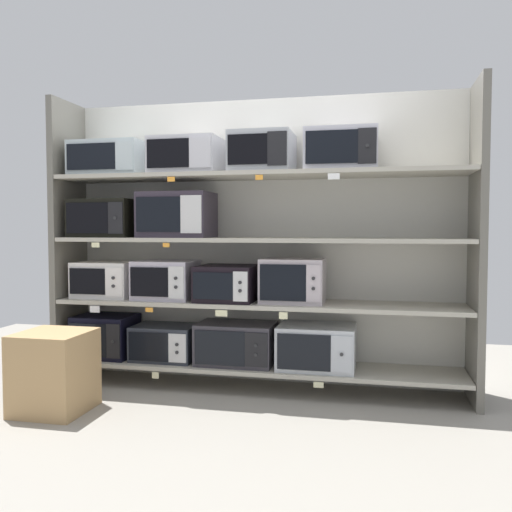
% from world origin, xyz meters
% --- Properties ---
extents(ground, '(6.97, 6.00, 0.02)m').
position_xyz_m(ground, '(0.00, -1.00, -0.01)').
color(ground, gray).
extents(back_panel, '(3.17, 0.04, 2.17)m').
position_xyz_m(back_panel, '(0.00, 0.26, 1.08)').
color(back_panel, beige).
rests_on(back_panel, ground).
extents(upright_left, '(0.05, 0.47, 2.17)m').
position_xyz_m(upright_left, '(-1.52, 0.00, 1.08)').
color(upright_left, '#68645B').
rests_on(upright_left, ground).
extents(upright_right, '(0.05, 0.47, 2.17)m').
position_xyz_m(upright_right, '(1.52, 0.00, 1.08)').
color(upright_right, '#68645B').
rests_on(upright_right, ground).
extents(shelf_0, '(2.97, 0.47, 0.03)m').
position_xyz_m(shelf_0, '(0.00, 0.00, 0.17)').
color(shelf_0, '#ADA899').
rests_on(shelf_0, ground).
extents(microwave_0, '(0.44, 0.38, 0.32)m').
position_xyz_m(microwave_0, '(-1.21, -0.00, 0.34)').
color(microwave_0, black).
rests_on(microwave_0, shelf_0).
extents(microwave_1, '(0.47, 0.36, 0.26)m').
position_xyz_m(microwave_1, '(-0.71, -0.00, 0.31)').
color(microwave_1, '#2A2F39').
rests_on(microwave_1, shelf_0).
extents(microwave_2, '(0.56, 0.39, 0.30)m').
position_xyz_m(microwave_2, '(-0.15, -0.00, 0.33)').
color(microwave_2, '#35323A').
rests_on(microwave_2, shelf_0).
extents(microwave_3, '(0.55, 0.42, 0.31)m').
position_xyz_m(microwave_3, '(0.45, -0.00, 0.34)').
color(microwave_3, '#B5BAC2').
rests_on(microwave_3, shelf_0).
extents(price_tag_0, '(0.06, 0.00, 0.05)m').
position_xyz_m(price_tag_0, '(-1.26, -0.24, 0.12)').
color(price_tag_0, white).
extents(price_tag_1, '(0.05, 0.00, 0.05)m').
position_xyz_m(price_tag_1, '(-0.69, -0.24, 0.12)').
color(price_tag_1, beige).
extents(price_tag_2, '(0.07, 0.00, 0.04)m').
position_xyz_m(price_tag_2, '(0.49, -0.24, 0.13)').
color(price_tag_2, beige).
extents(shelf_1, '(2.97, 0.47, 0.03)m').
position_xyz_m(shelf_1, '(0.00, 0.00, 0.63)').
color(shelf_1, '#ADA899').
extents(microwave_4, '(0.46, 0.34, 0.27)m').
position_xyz_m(microwave_4, '(-1.20, -0.00, 0.79)').
color(microwave_4, silver).
rests_on(microwave_4, shelf_1).
extents(microwave_5, '(0.44, 0.39, 0.29)m').
position_xyz_m(microwave_5, '(-0.70, -0.00, 0.79)').
color(microwave_5, '#B8B1C1').
rests_on(microwave_5, shelf_1).
extents(microwave_6, '(0.42, 0.44, 0.26)m').
position_xyz_m(microwave_6, '(-0.22, -0.00, 0.78)').
color(microwave_6, black).
rests_on(microwave_6, shelf_1).
extents(microwave_7, '(0.45, 0.34, 0.32)m').
position_xyz_m(microwave_7, '(0.27, -0.00, 0.81)').
color(microwave_7, '#BCB0B7').
rests_on(microwave_7, shelf_1).
extents(price_tag_3, '(0.08, 0.00, 0.05)m').
position_xyz_m(price_tag_3, '(-1.16, -0.24, 0.59)').
color(price_tag_3, white).
extents(price_tag_4, '(0.06, 0.00, 0.03)m').
position_xyz_m(price_tag_4, '(-0.73, -0.24, 0.60)').
color(price_tag_4, orange).
extents(price_tag_5, '(0.09, 0.00, 0.04)m').
position_xyz_m(price_tag_5, '(-0.19, -0.24, 0.59)').
color(price_tag_5, beige).
extents(price_tag_6, '(0.06, 0.00, 0.05)m').
position_xyz_m(price_tag_6, '(0.24, -0.24, 0.59)').
color(price_tag_6, beige).
extents(shelf_2, '(2.97, 0.47, 0.03)m').
position_xyz_m(shelf_2, '(0.00, 0.00, 1.10)').
color(shelf_2, '#ADA899').
extents(microwave_8, '(0.48, 0.41, 0.29)m').
position_xyz_m(microwave_8, '(-1.18, -0.00, 1.26)').
color(microwave_8, black).
rests_on(microwave_8, shelf_2).
extents(microwave_9, '(0.53, 0.38, 0.34)m').
position_xyz_m(microwave_9, '(-0.61, -0.00, 1.28)').
color(microwave_9, '#332B37').
rests_on(microwave_9, shelf_2).
extents(price_tag_7, '(0.06, 0.00, 0.04)m').
position_xyz_m(price_tag_7, '(-1.15, -0.24, 1.06)').
color(price_tag_7, beige).
extents(price_tag_8, '(0.05, 0.00, 0.03)m').
position_xyz_m(price_tag_8, '(-0.60, -0.24, 1.07)').
color(price_tag_8, orange).
extents(shelf_3, '(2.97, 0.47, 0.03)m').
position_xyz_m(shelf_3, '(0.00, 0.00, 1.57)').
color(shelf_3, '#ADA899').
extents(microwave_10, '(0.56, 0.37, 0.26)m').
position_xyz_m(microwave_10, '(-1.15, -0.00, 1.71)').
color(microwave_10, '#B0BDC1').
rests_on(microwave_10, shelf_3).
extents(microwave_11, '(0.50, 0.42, 0.27)m').
position_xyz_m(microwave_11, '(-0.52, -0.00, 1.72)').
color(microwave_11, '#B9B9C0').
rests_on(microwave_11, shelf_3).
extents(microwave_12, '(0.44, 0.42, 0.29)m').
position_xyz_m(microwave_12, '(0.05, -0.00, 1.73)').
color(microwave_12, '#A2A6AD').
rests_on(microwave_12, shelf_3).
extents(microwave_13, '(0.50, 0.38, 0.29)m').
position_xyz_m(microwave_13, '(0.61, -0.00, 1.73)').
color(microwave_13, '#B6B5C1').
rests_on(microwave_13, shelf_3).
extents(price_tag_9, '(0.06, 0.00, 0.03)m').
position_xyz_m(price_tag_9, '(-0.56, -0.24, 1.53)').
color(price_tag_9, orange).
extents(price_tag_10, '(0.05, 0.00, 0.03)m').
position_xyz_m(price_tag_10, '(0.07, -0.24, 1.53)').
color(price_tag_10, orange).
extents(price_tag_11, '(0.08, 0.00, 0.04)m').
position_xyz_m(price_tag_11, '(0.58, -0.24, 1.53)').
color(price_tag_11, white).
extents(shipping_carton, '(0.43, 0.43, 0.52)m').
position_xyz_m(shipping_carton, '(-1.17, -0.76, 0.26)').
color(shipping_carton, tan).
rests_on(shipping_carton, ground).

